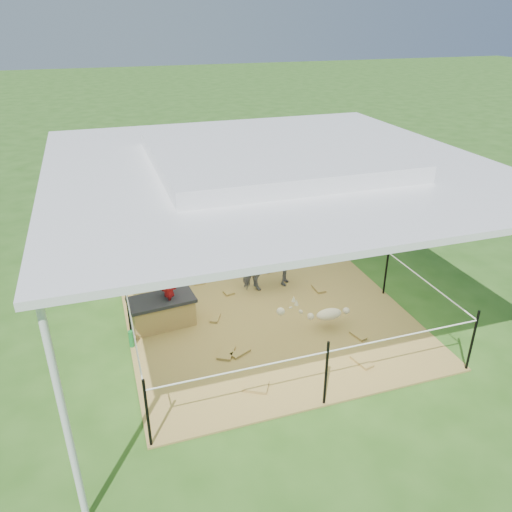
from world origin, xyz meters
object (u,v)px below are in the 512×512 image
object	(u,v)px
woman	(165,268)
distant_person	(278,163)
trash_barrel	(317,169)
foal	(329,312)
straw_bale	(163,313)
pony	(274,266)
picnic_table_near	(221,160)
green_bottle	(131,339)
picnic_table_far	(325,148)

from	to	relation	value
woman	distant_person	xyz separation A→B (m)	(4.46, 6.87, -0.54)
woman	trash_barrel	world-z (taller)	woman
foal	distant_person	bearing A→B (deg)	73.78
straw_bale	pony	world-z (taller)	pony
picnic_table_near	distant_person	xyz separation A→B (m)	(1.44, -1.31, 0.12)
straw_bale	foal	world-z (taller)	foal
straw_bale	green_bottle	distance (m)	0.72
picnic_table_near	green_bottle	bearing A→B (deg)	-135.83
distant_person	picnic_table_far	bearing A→B (deg)	-124.36
green_bottle	distant_person	distance (m)	8.94
pony	picnic_table_far	size ratio (longest dim) A/B	0.58
woman	green_bottle	bearing A→B (deg)	-61.15
straw_bale	foal	distance (m)	2.69
picnic_table_near	distant_person	size ratio (longest dim) A/B	1.86
foal	picnic_table_far	distance (m)	10.59
foal	distant_person	distance (m)	8.07
straw_bale	distant_person	world-z (taller)	distant_person
green_bottle	trash_barrel	size ratio (longest dim) A/B	0.28
green_bottle	distant_person	xyz separation A→B (m)	(5.11, 7.32, 0.35)
straw_bale	picnic_table_far	bearing A→B (deg)	51.15
straw_bale	green_bottle	world-z (taller)	straw_bale
picnic_table_far	distant_person	bearing A→B (deg)	-137.98
woman	picnic_table_near	world-z (taller)	woman
pony	woman	bearing A→B (deg)	102.67
green_bottle	distant_person	world-z (taller)	distant_person
straw_bale	woman	bearing A→B (deg)	0.00
picnic_table_far	pony	bearing A→B (deg)	-115.51
pony	trash_barrel	xyz separation A→B (m)	(3.35, 5.42, -0.00)
woman	green_bottle	world-z (taller)	woman
pony	picnic_table_far	bearing A→B (deg)	-33.54
green_bottle	foal	distance (m)	3.12
straw_bale	distant_person	distance (m)	8.25
pony	trash_barrel	distance (m)	6.37
pony	trash_barrel	world-z (taller)	trash_barrel
straw_bale	foal	xyz separation A→B (m)	(2.53, -0.93, 0.07)
distant_person	straw_bale	bearing A→B (deg)	75.45
pony	trash_barrel	bearing A→B (deg)	-34.32
picnic_table_far	foal	bearing A→B (deg)	-109.48
foal	trash_barrel	distance (m)	7.51
green_bottle	trash_barrel	xyz separation A→B (m)	(6.02, 6.42, 0.33)
woman	pony	size ratio (longest dim) A/B	1.07
picnic_table_far	straw_bale	bearing A→B (deg)	-123.43
straw_bale	trash_barrel	size ratio (longest dim) A/B	1.00
trash_barrel	distant_person	world-z (taller)	distant_person
trash_barrel	green_bottle	bearing A→B (deg)	-133.14
straw_bale	trash_barrel	world-z (taller)	trash_barrel
picnic_table_near	picnic_table_far	distance (m)	3.89
pony	distant_person	bearing A→B (deg)	-23.75
trash_barrel	pony	bearing A→B (deg)	-121.71
green_bottle	picnic_table_far	xyz separation A→B (m)	(7.53, 9.12, 0.23)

